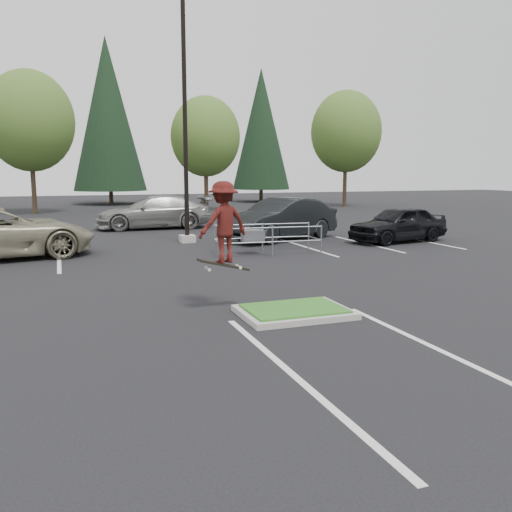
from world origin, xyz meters
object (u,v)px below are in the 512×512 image
object	(u,v)px
light_pole	(185,129)
decid_d	(346,134)
car_r_charc	(282,219)
decid_b	(30,124)
conif_b	(108,114)
decid_c	(205,139)
skateboarder	(223,223)
cart_corral	(256,236)
conif_c	(261,129)
car_r_black	(399,224)
car_far_silver	(154,212)

from	to	relation	value
light_pole	decid_d	distance (m)	25.37
light_pole	car_r_charc	world-z (taller)	light_pole
decid_b	conif_b	size ratio (longest dim) A/B	0.66
decid_c	car_r_charc	distance (m)	18.90
decid_c	skateboarder	xyz separation A→B (m)	(-7.19, -28.83, -3.41)
decid_b	car_r_charc	distance (m)	22.34
cart_corral	car_r_charc	bearing A→B (deg)	59.88
decid_c	car_r_charc	bearing A→B (deg)	-94.65
decid_b	conif_c	world-z (taller)	conif_c
car_r_black	car_far_silver	bearing A→B (deg)	-145.97
conif_b	conif_c	bearing A→B (deg)	-4.09
skateboarder	car_r_black	distance (m)	13.00
light_pole	car_far_silver	world-z (taller)	light_pole
car_r_charc	decid_d	bearing A→B (deg)	119.56
decid_d	decid_b	bearing A→B (deg)	179.52
conif_b	conif_c	xyz separation A→B (m)	(14.00, -1.00, -1.00)
decid_d	skateboarder	distance (m)	35.29
light_pole	cart_corral	world-z (taller)	light_pole
decid_c	conif_b	world-z (taller)	conif_b
decid_d	light_pole	bearing A→B (deg)	-133.65
decid_d	conif_c	bearing A→B (deg)	113.53
decid_b	car_far_silver	distance (m)	14.89
conif_c	cart_corral	xyz separation A→B (m)	(-11.91, -31.47, -6.20)
decid_c	car_r_black	size ratio (longest dim) A/B	1.91
light_pole	car_r_charc	distance (m)	5.45
decid_d	cart_corral	bearing A→B (deg)	-125.50
decid_c	car_r_charc	xyz separation A→B (m)	(-1.49, -18.33, -4.37)
decid_d	car_r_charc	xyz separation A→B (m)	(-13.49, -18.83, -5.02)
decid_d	conif_b	world-z (taller)	conif_b
conif_c	light_pole	bearing A→B (deg)	-116.15
decid_b	cart_corral	world-z (taller)	decid_b
skateboarder	conif_b	bearing A→B (deg)	-106.82
decid_c	car_far_silver	xyz separation A→B (m)	(-5.86, -11.83, -4.42)
decid_c	decid_d	xyz separation A→B (m)	(12.00, 0.50, 0.66)
conif_b	car_r_black	distance (m)	33.29
car_r_charc	car_r_black	bearing A→B (deg)	37.17
conif_b	car_r_charc	bearing A→B (deg)	-81.18
car_r_black	car_far_silver	world-z (taller)	car_far_silver
light_pole	skateboarder	distance (m)	11.46
car_r_charc	conif_b	bearing A→B (deg)	163.99
conif_b	car_r_charc	xyz separation A→B (m)	(4.50, -29.00, -6.96)
light_pole	decid_d	size ratio (longest dim) A/B	1.07
decid_c	skateboarder	world-z (taller)	decid_c
decid_c	conif_c	size ratio (longest dim) A/B	0.67
decid_d	car_far_silver	world-z (taller)	decid_d
decid_b	car_r_black	world-z (taller)	decid_b
decid_b	car_r_black	size ratio (longest dim) A/B	2.20
decid_c	conif_c	world-z (taller)	conif_c
decid_b	decid_c	distance (m)	12.05
decid_b	conif_c	size ratio (longest dim) A/B	0.77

